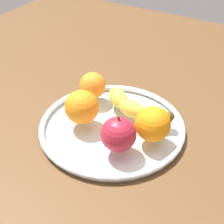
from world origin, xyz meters
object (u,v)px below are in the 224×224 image
object	(u,v)px
fruit_bowl	(112,126)
orange_center	(93,85)
orange_front_right	(153,123)
apple	(118,134)
orange_back_left	(82,107)
banana	(136,107)

from	to	relation	value
fruit_bowl	orange_center	distance (cm)	11.92
orange_center	orange_front_right	xyz separation A→B (cm)	(18.49, -6.35, 0.50)
apple	orange_back_left	xyz separation A→B (cm)	(-10.89, 3.54, 0.18)
fruit_bowl	orange_back_left	xyz separation A→B (cm)	(-5.89, -2.52, 4.57)
fruit_bowl	apple	size ratio (longest dim) A/B	4.04
orange_back_left	orange_front_right	world-z (taller)	orange_back_left
fruit_bowl	orange_front_right	xyz separation A→B (cm)	(9.38, 0.22, 4.48)
fruit_bowl	apple	world-z (taller)	apple
fruit_bowl	orange_back_left	size ratio (longest dim) A/B	4.28
banana	apple	size ratio (longest dim) A/B	2.32
banana	orange_back_left	bearing A→B (deg)	-128.48
fruit_bowl	banana	world-z (taller)	banana
fruit_bowl	orange_front_right	bearing A→B (deg)	1.33
fruit_bowl	orange_center	world-z (taller)	orange_center
apple	orange_front_right	xyz separation A→B (cm)	(4.38, 6.28, 0.09)
apple	orange_front_right	bearing A→B (deg)	55.11
banana	apple	distance (cm)	11.75
orange_center	apple	bearing A→B (deg)	-41.83
apple	orange_back_left	size ratio (longest dim) A/B	1.06
fruit_bowl	apple	bearing A→B (deg)	-50.50
orange_back_left	orange_center	xyz separation A→B (cm)	(-3.23, 9.09, -0.59)
apple	fruit_bowl	bearing A→B (deg)	129.50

